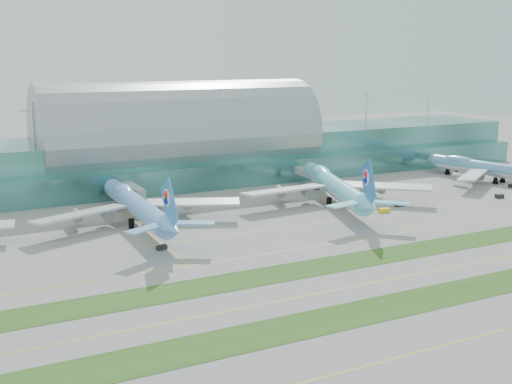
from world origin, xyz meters
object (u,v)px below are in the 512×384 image
terminal (180,148)px  airliner_c (334,185)px  airliner_b (136,204)px  airliner_d (491,168)px

terminal → airliner_c: 76.44m
airliner_b → airliner_d: size_ratio=1.10×
terminal → airliner_b: 74.27m
terminal → airliner_d: terminal is taller
terminal → airliner_b: (-38.27, -63.20, -7.59)m
terminal → airliner_b: size_ratio=4.35×
airliner_b → airliner_d: 157.56m
airliner_c → airliner_d: 83.39m
airliner_b → terminal: bearing=59.8°
airliner_b → airliner_c: bearing=-2.0°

